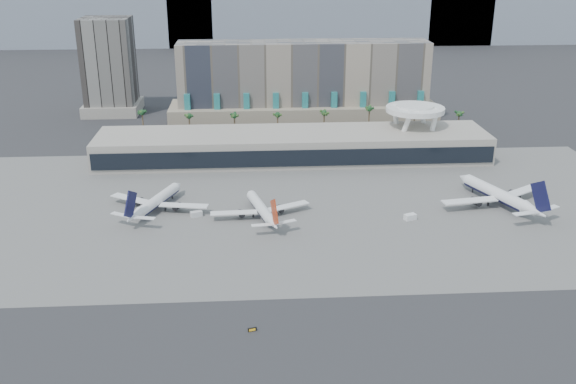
{
  "coord_description": "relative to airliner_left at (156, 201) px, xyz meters",
  "views": [
    {
      "loc": [
        -19.13,
        -158.93,
        88.2
      ],
      "look_at": [
        -6.55,
        40.0,
        11.33
      ],
      "focal_mm": 40.0,
      "sensor_mm": 36.0,
      "label": 1
    }
  ],
  "objects": [
    {
      "name": "ground",
      "position": [
        52.52,
        -54.32,
        -3.43
      ],
      "size": [
        900.0,
        900.0,
        0.0
      ],
      "primitive_type": "plane",
      "color": "#232326",
      "rests_on": "ground"
    },
    {
      "name": "apron_pad",
      "position": [
        52.52,
        0.68,
        -3.4
      ],
      "size": [
        260.0,
        130.0,
        0.06
      ],
      "primitive_type": "cube",
      "color": "#5B5B59",
      "rests_on": "ground"
    },
    {
      "name": "mountain_ridge",
      "position": [
        80.4,
        415.68,
        26.45
      ],
      "size": [
        680.0,
        60.0,
        70.0
      ],
      "color": "gray",
      "rests_on": "ground"
    },
    {
      "name": "hotel",
      "position": [
        62.52,
        120.1,
        13.37
      ],
      "size": [
        140.0,
        30.0,
        42.0
      ],
      "color": "gray",
      "rests_on": "ground"
    },
    {
      "name": "office_tower",
      "position": [
        -42.48,
        145.68,
        19.5
      ],
      "size": [
        30.0,
        30.0,
        52.0
      ],
      "color": "black",
      "rests_on": "ground"
    },
    {
      "name": "terminal",
      "position": [
        52.52,
        55.52,
        3.08
      ],
      "size": [
        170.0,
        32.5,
        14.5
      ],
      "color": "#B6AFA0",
      "rests_on": "ground"
    },
    {
      "name": "saucer_structure",
      "position": [
        107.52,
        61.68,
        15.02
      ],
      "size": [
        26.0,
        26.0,
        21.89
      ],
      "color": "white",
      "rests_on": "ground"
    },
    {
      "name": "palm_row",
      "position": [
        59.52,
        90.68,
        7.06
      ],
      "size": [
        157.8,
        2.8,
        13.1
      ],
      "color": "brown",
      "rests_on": "ground"
    },
    {
      "name": "airliner_left",
      "position": [
        0.0,
        0.0,
        0.0
      ],
      "size": [
        36.29,
        37.44,
        13.62
      ],
      "rotation": [
        0.0,
        0.0,
        -0.38
      ],
      "color": "white",
      "rests_on": "ground"
    },
    {
      "name": "airliner_centre",
      "position": [
        37.18,
        -8.61,
        -0.23
      ],
      "size": [
        34.77,
        36.09,
        12.7
      ],
      "rotation": [
        0.0,
        0.0,
        0.25
      ],
      "color": "white",
      "rests_on": "ground"
    },
    {
      "name": "airliner_right",
      "position": [
        122.99,
        -2.88,
        0.6
      ],
      "size": [
        42.89,
        44.29,
        16.0
      ],
      "rotation": [
        0.0,
        0.0,
        0.36
      ],
      "color": "white",
      "rests_on": "ground"
    },
    {
      "name": "service_vehicle_a",
      "position": [
        14.51,
        -6.79,
        -2.46
      ],
      "size": [
        4.43,
        3.24,
        1.95
      ],
      "primitive_type": "cube",
      "rotation": [
        0.0,
        0.0,
        0.36
      ],
      "color": "silver",
      "rests_on": "ground"
    },
    {
      "name": "service_vehicle_b",
      "position": [
        88.05,
        -14.12,
        -2.4
      ],
      "size": [
        4.58,
        3.62,
        2.07
      ],
      "primitive_type": "cube",
      "rotation": [
        0.0,
        0.0,
        0.38
      ],
      "color": "silver",
      "rests_on": "ground"
    },
    {
      "name": "taxiway_sign",
      "position": [
        33.12,
        -79.02,
        -2.94
      ],
      "size": [
        2.21,
        0.82,
        1.0
      ],
      "rotation": [
        0.0,
        0.0,
        0.24
      ],
      "color": "black",
      "rests_on": "ground"
    }
  ]
}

